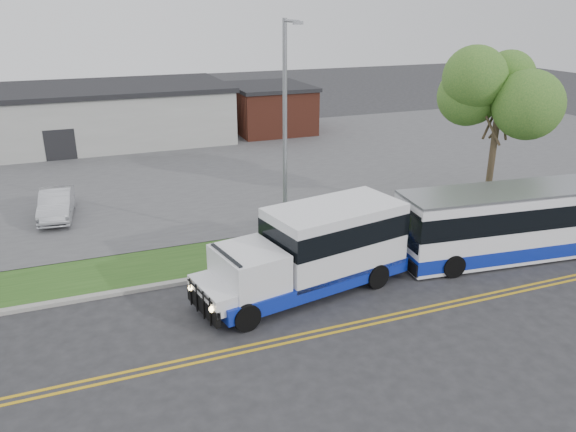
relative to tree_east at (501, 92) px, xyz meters
name	(u,v)px	position (x,y,z in m)	size (l,w,h in m)	color
ground	(238,288)	(-14.00, -3.00, -6.20)	(140.00, 140.00, 0.00)	#28282B
lane_line_north	(272,340)	(-14.00, -6.85, -6.20)	(70.00, 0.12, 0.01)	gold
lane_line_south	(275,345)	(-14.00, -7.15, -6.20)	(70.00, 0.12, 0.01)	gold
curb	(230,274)	(-14.00, -1.90, -6.13)	(80.00, 0.30, 0.15)	#9E9B93
verge	(218,257)	(-14.00, -0.10, -6.15)	(80.00, 3.30, 0.10)	#2A511B
parking_lot	(163,171)	(-14.00, 14.00, -6.15)	(80.00, 25.00, 0.10)	#4C4C4F
commercial_building	(58,117)	(-20.00, 24.00, -4.02)	(25.40, 10.40, 4.35)	#9E9E99
brick_wing	(270,108)	(-3.50, 23.00, -4.24)	(6.30, 7.30, 3.90)	brown
tree_east	(501,92)	(0.00, 0.00, 0.00)	(5.20, 5.20, 8.33)	#3E2D21
streetlight_near	(286,131)	(-11.00, -0.27, -0.97)	(0.35, 1.53, 9.50)	gray
shuttle_bus	(317,247)	(-11.23, -4.05, -4.53)	(8.49, 4.09, 3.13)	#0E249F
transit_bus	(521,222)	(-1.95, -4.42, -4.69)	(11.00, 3.55, 3.00)	white
parked_car_a	(56,204)	(-20.31, 7.27, -5.41)	(1.47, 4.23, 1.39)	#B2B4BA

